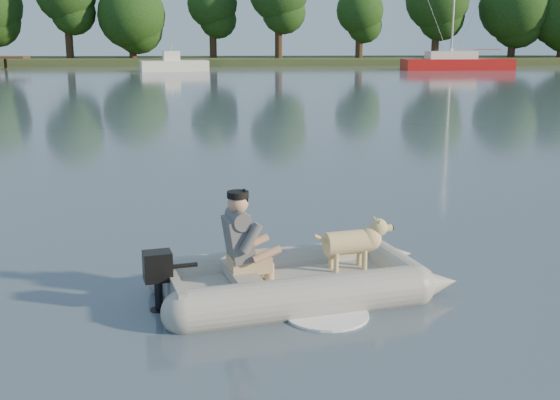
{
  "coord_description": "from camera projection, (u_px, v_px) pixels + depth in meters",
  "views": [
    {
      "loc": [
        0.01,
        -6.39,
        2.7
      ],
      "look_at": [
        0.48,
        1.87,
        0.75
      ],
      "focal_mm": 45.0,
      "sensor_mm": 36.0,
      "label": 1
    }
  ],
  "objects": [
    {
      "name": "water",
      "position": [
        242.0,
        319.0,
        6.83
      ],
      "size": [
        160.0,
        160.0,
        0.0
      ],
      "primitive_type": "plane",
      "color": "slate",
      "rests_on": "ground"
    },
    {
      "name": "dog",
      "position": [
        348.0,
        246.0,
        7.61
      ],
      "size": [
        0.88,
        0.49,
        0.56
      ],
      "primitive_type": null,
      "rotation": [
        0.0,
        0.0,
        0.25
      ],
      "color": "tan",
      "rests_on": "dinghy"
    },
    {
      "name": "treeline",
      "position": [
        300.0,
        6.0,
        65.27
      ],
      "size": [
        84.66,
        7.35,
        9.27
      ],
      "color": "#332316",
      "rests_on": "shore_bank"
    },
    {
      "name": "man",
      "position": [
        240.0,
        235.0,
        7.2
      ],
      "size": [
        0.76,
        0.7,
        0.96
      ],
      "primitive_type": null,
      "rotation": [
        0.0,
        0.0,
        0.25
      ],
      "color": "#5A595D",
      "rests_on": "dinghy"
    },
    {
      "name": "dinghy",
      "position": [
        299.0,
        247.0,
        7.38
      ],
      "size": [
        4.98,
        4.17,
        1.25
      ],
      "primitive_type": null,
      "rotation": [
        0.0,
        0.0,
        0.25
      ],
      "color": "gray",
      "rests_on": "water"
    },
    {
      "name": "shore_bank",
      "position": [
        239.0,
        61.0,
        67.01
      ],
      "size": [
        160.0,
        12.0,
        0.7
      ],
      "primitive_type": "cube",
      "color": "#47512D",
      "rests_on": "water"
    },
    {
      "name": "motorboat",
      "position": [
        174.0,
        58.0,
        53.2
      ],
      "size": [
        5.57,
        3.13,
        2.22
      ],
      "primitive_type": null,
      "rotation": [
        0.0,
        0.0,
        0.22
      ],
      "color": "white",
      "rests_on": "water"
    },
    {
      "name": "sailboat",
      "position": [
        456.0,
        63.0,
        55.55
      ],
      "size": [
        8.63,
        2.68,
        11.82
      ],
      "rotation": [
        0.0,
        0.0,
        0.01
      ],
      "color": "#B11514",
      "rests_on": "water"
    },
    {
      "name": "outboard_motor",
      "position": [
        158.0,
        284.0,
        7.0
      ],
      "size": [
        0.42,
        0.34,
        0.7
      ],
      "primitive_type": null,
      "rotation": [
        0.0,
        0.0,
        0.25
      ],
      "color": "black",
      "rests_on": "dinghy"
    }
  ]
}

